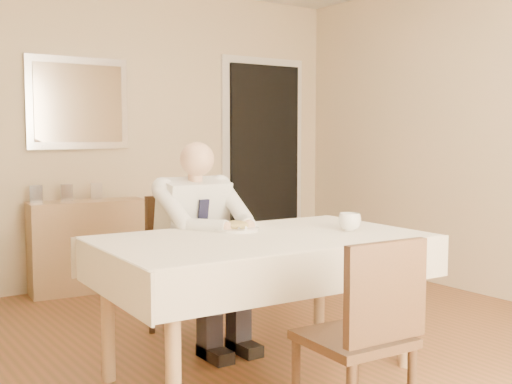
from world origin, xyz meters
TOP-DOWN VIEW (x-y plane):
  - room at (0.00, 0.00)m, footprint 5.00×5.02m
  - doorway at (1.55, 2.46)m, footprint 0.96×0.07m
  - mirror at (-0.33, 2.47)m, footprint 0.86×0.04m
  - dining_table at (-0.22, -0.01)m, footprint 1.76×1.09m
  - chair_far at (-0.22, 0.87)m, footprint 0.44×0.44m
  - chair_near at (-0.29, -0.88)m, footprint 0.43×0.43m
  - seated_man at (-0.22, 0.58)m, footprint 0.48×0.72m
  - plate at (-0.23, 0.22)m, footprint 0.26×0.26m
  - food at (-0.23, 0.22)m, footprint 0.14×0.14m
  - knife at (-0.19, 0.16)m, footprint 0.01×0.13m
  - fork at (-0.27, 0.16)m, footprint 0.01×0.13m
  - coffee_mug at (0.30, -0.14)m, footprint 0.15×0.15m
  - sideboard at (-0.33, 2.32)m, footprint 0.96×0.41m
  - photo_frame_left at (-0.72, 2.38)m, footprint 0.10×0.02m
  - photo_frame_center at (-0.48, 2.36)m, footprint 0.10×0.02m
  - photo_frame_right at (-0.23, 2.38)m, footprint 0.10×0.02m

SIDE VIEW (x-z plane):
  - sideboard at x=-0.33m, z-range 0.00..0.75m
  - chair_near at x=-0.29m, z-range 0.05..0.92m
  - chair_far at x=-0.22m, z-range 0.06..0.95m
  - dining_table at x=-0.22m, z-range 0.29..1.04m
  - seated_man at x=-0.22m, z-range 0.07..1.31m
  - plate at x=-0.23m, z-range 0.75..0.77m
  - knife at x=-0.19m, z-range 0.77..0.78m
  - fork at x=-0.27m, z-range 0.77..0.78m
  - food at x=-0.23m, z-range 0.76..0.81m
  - coffee_mug at x=0.30m, z-range 0.75..0.85m
  - photo_frame_left at x=-0.72m, z-range 0.75..0.89m
  - photo_frame_center at x=-0.48m, z-range 0.75..0.89m
  - photo_frame_right at x=-0.23m, z-range 0.75..0.89m
  - doorway at x=1.55m, z-range -0.05..2.05m
  - room at x=0.00m, z-range 0.00..2.60m
  - mirror at x=-0.33m, z-range 1.17..1.93m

